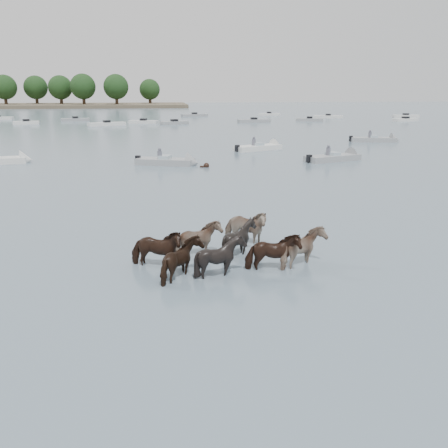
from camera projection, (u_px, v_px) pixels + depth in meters
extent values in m
plane|color=#4E6270|center=(160.00, 257.00, 16.73)|extent=(400.00, 400.00, 0.00)
imported|color=black|center=(156.00, 251.00, 15.65)|extent=(2.00, 1.33, 1.55)
imported|color=gray|center=(199.00, 242.00, 16.75)|extent=(1.88, 1.90, 1.46)
imported|color=black|center=(239.00, 241.00, 16.84)|extent=(1.45, 1.31, 1.51)
imported|color=tan|center=(245.00, 229.00, 18.15)|extent=(2.02, 1.71, 1.57)
imported|color=black|center=(183.00, 263.00, 14.71)|extent=(1.49, 1.66, 1.48)
imported|color=black|center=(221.00, 259.00, 14.95)|extent=(1.82, 1.76, 1.55)
imported|color=black|center=(273.00, 255.00, 15.40)|extent=(1.77, 0.82, 1.49)
imported|color=#A27F6E|center=(305.00, 251.00, 15.75)|extent=(1.88, 1.95, 1.52)
sphere|color=black|center=(206.00, 166.00, 35.95)|extent=(0.44, 0.44, 0.44)
cube|color=black|center=(203.00, 167.00, 35.95)|extent=(0.50, 0.22, 0.18)
cone|color=silver|center=(27.00, 160.00, 38.28)|extent=(1.17, 1.73, 1.60)
cube|color=gray|center=(165.00, 162.00, 37.16)|extent=(4.76, 2.97, 0.55)
cone|color=gray|center=(193.00, 163.00, 36.75)|extent=(1.37, 1.81, 1.60)
cube|color=#99ADB7|center=(165.00, 158.00, 37.07)|extent=(1.12, 1.32, 0.35)
cube|color=black|center=(138.00, 159.00, 37.54)|extent=(0.44, 0.44, 0.60)
cylinder|color=#595966|center=(160.00, 155.00, 36.96)|extent=(0.36, 0.36, 0.70)
sphere|color=#595966|center=(160.00, 149.00, 36.84)|extent=(0.24, 0.24, 0.24)
cube|color=silver|center=(258.00, 148.00, 45.92)|extent=(5.03, 3.43, 0.55)
cone|color=silver|center=(277.00, 147.00, 47.15)|extent=(1.48, 1.83, 1.60)
cube|color=#99ADB7|center=(258.00, 144.00, 45.82)|extent=(1.19, 1.35, 0.35)
cube|color=black|center=(237.00, 148.00, 44.65)|extent=(0.46, 0.46, 0.60)
cylinder|color=#595966|center=(254.00, 142.00, 45.71)|extent=(0.36, 0.36, 0.70)
sphere|color=#595966|center=(254.00, 138.00, 45.59)|extent=(0.24, 0.24, 0.24)
cube|color=gray|center=(333.00, 158.00, 39.12)|extent=(5.09, 3.16, 0.55)
cone|color=gray|center=(355.00, 157.00, 40.21)|extent=(1.39, 1.81, 1.60)
cube|color=#99ADB7|center=(333.00, 154.00, 39.02)|extent=(1.14, 1.33, 0.35)
cube|color=black|center=(309.00, 159.00, 37.99)|extent=(0.45, 0.45, 0.60)
cylinder|color=#595966|center=(328.00, 152.00, 38.91)|extent=(0.36, 0.36, 0.70)
sphere|color=#595966|center=(329.00, 146.00, 38.79)|extent=(0.24, 0.24, 0.24)
cube|color=gray|center=(373.00, 140.00, 53.37)|extent=(5.15, 2.42, 0.55)
cone|color=gray|center=(395.00, 140.00, 53.29)|extent=(1.16, 1.73, 1.60)
cube|color=#99ADB7|center=(373.00, 137.00, 53.27)|extent=(0.98, 1.24, 0.35)
cube|color=black|center=(351.00, 138.00, 53.40)|extent=(0.40, 0.40, 0.60)
cylinder|color=#595966|center=(370.00, 135.00, 53.16)|extent=(0.36, 0.36, 0.70)
sphere|color=#595966|center=(370.00, 131.00, 53.04)|extent=(0.24, 0.24, 0.24)
cube|color=silver|center=(26.00, 123.00, 79.70)|extent=(4.25, 1.99, 0.60)
cube|color=black|center=(26.00, 121.00, 79.59)|extent=(1.12, 1.12, 0.50)
cube|color=gray|center=(75.00, 120.00, 87.69)|extent=(5.18, 2.07, 0.60)
cube|color=black|center=(75.00, 118.00, 87.59)|extent=(1.11, 1.11, 0.50)
cube|color=silver|center=(107.00, 124.00, 76.69)|extent=(6.08, 3.71, 0.60)
cube|color=black|center=(107.00, 122.00, 76.59)|extent=(1.31, 1.31, 0.50)
cube|color=silver|center=(144.00, 122.00, 81.49)|extent=(5.18, 2.95, 0.60)
cube|color=black|center=(143.00, 120.00, 81.39)|extent=(1.26, 1.26, 0.50)
cube|color=gray|center=(174.00, 123.00, 79.45)|extent=(4.89, 3.26, 0.60)
cube|color=black|center=(174.00, 121.00, 79.35)|extent=(1.32, 1.32, 0.50)
cube|color=gray|center=(194.00, 115.00, 102.43)|extent=(5.99, 3.08, 0.60)
cube|color=black|center=(194.00, 114.00, 102.32)|extent=(1.24, 1.24, 0.50)
cube|color=gray|center=(254.00, 121.00, 84.42)|extent=(5.94, 2.19, 0.60)
cube|color=black|center=(254.00, 119.00, 84.31)|extent=(1.11, 1.11, 0.50)
cube|color=silver|center=(269.00, 115.00, 105.59)|extent=(4.99, 2.37, 0.60)
cube|color=black|center=(269.00, 113.00, 105.48)|extent=(1.17, 1.17, 0.50)
cube|color=gray|center=(310.00, 120.00, 87.35)|extent=(5.18, 2.86, 0.60)
cube|color=black|center=(310.00, 118.00, 87.25)|extent=(1.25, 1.25, 0.50)
cube|color=silver|center=(328.00, 117.00, 96.94)|extent=(6.04, 3.27, 0.60)
cube|color=black|center=(328.00, 115.00, 96.83)|extent=(1.26, 1.26, 0.50)
cube|color=silver|center=(405.00, 120.00, 87.24)|extent=(5.49, 3.11, 0.60)
cube|color=black|center=(406.00, 118.00, 87.13)|extent=(1.27, 1.27, 0.50)
cube|color=silver|center=(406.00, 116.00, 98.83)|extent=(5.46, 1.83, 0.60)
cube|color=black|center=(406.00, 115.00, 98.72)|extent=(1.06, 1.06, 0.50)
cylinder|color=#382619|center=(6.00, 102.00, 152.97)|extent=(1.00, 1.00, 3.49)
sphere|color=black|center=(4.00, 87.00, 151.72)|extent=(7.76, 7.76, 7.76)
cylinder|color=#382619|center=(37.00, 101.00, 158.82)|extent=(1.00, 1.00, 3.45)
sphere|color=black|center=(36.00, 87.00, 157.59)|extent=(7.66, 7.66, 7.66)
cylinder|color=#382619|center=(62.00, 102.00, 155.91)|extent=(1.00, 1.00, 3.45)
sphere|color=black|center=(60.00, 87.00, 154.68)|extent=(7.66, 7.66, 7.66)
cylinder|color=#382619|center=(84.00, 102.00, 152.39)|extent=(1.00, 1.00, 3.59)
sphere|color=black|center=(83.00, 87.00, 151.10)|extent=(7.98, 7.98, 7.98)
cylinder|color=#382619|center=(117.00, 102.00, 153.15)|extent=(1.00, 1.00, 3.56)
sphere|color=black|center=(116.00, 87.00, 151.88)|extent=(7.90, 7.90, 7.90)
cylinder|color=#382619|center=(150.00, 102.00, 162.70)|extent=(1.00, 1.00, 3.10)
sphere|color=black|center=(150.00, 89.00, 161.59)|extent=(6.89, 6.89, 6.89)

